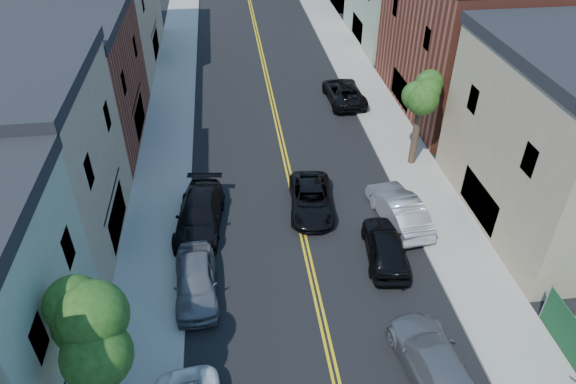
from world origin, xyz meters
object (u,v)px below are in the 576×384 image
object	(u,v)px
silver_car_right	(399,209)
dark_car_right_far	(344,92)
black_car_left	(200,214)
grey_car_right	(434,363)
black_suv_lane	(311,199)
black_car_right	(386,246)
grey_car_left	(196,281)

from	to	relation	value
silver_car_right	dark_car_right_far	size ratio (longest dim) A/B	0.93
black_car_left	silver_car_right	bearing A→B (deg)	1.70
black_car_left	silver_car_right	xyz separation A→B (m)	(10.69, -0.96, 0.03)
grey_car_right	dark_car_right_far	distance (m)	24.54
silver_car_right	grey_car_right	bearing A→B (deg)	73.47
black_suv_lane	grey_car_right	bearing A→B (deg)	-69.29
black_car_right	grey_car_left	bearing A→B (deg)	14.01
black_car_right	dark_car_right_far	distance (m)	17.75
grey_car_left	dark_car_right_far	size ratio (longest dim) A/B	0.86
black_car_right	silver_car_right	world-z (taller)	silver_car_right
dark_car_right_far	black_car_right	bearing A→B (deg)	82.50
grey_car_left	dark_car_right_far	distance (m)	21.83
black_car_left	dark_car_right_far	size ratio (longest dim) A/B	1.03
black_car_left	silver_car_right	world-z (taller)	silver_car_right
black_suv_lane	black_car_right	bearing A→B (deg)	-50.04
grey_car_left	black_car_right	world-z (taller)	grey_car_left
silver_car_right	dark_car_right_far	distance (m)	14.92
silver_car_right	black_car_left	bearing A→B (deg)	-12.69
black_car_left	dark_car_right_far	bearing A→B (deg)	58.87
grey_car_left	black_car_right	bearing A→B (deg)	5.00
black_car_left	grey_car_right	distance (m)	13.96
grey_car_right	dark_car_right_far	xyz separation A→B (m)	(1.70, 24.48, -0.02)
silver_car_right	dark_car_right_far	bearing A→B (deg)	-98.33
black_car_right	silver_car_right	xyz separation A→B (m)	(1.51, 2.75, 0.04)
grey_car_left	silver_car_right	world-z (taller)	silver_car_right
black_car_left	grey_car_right	xyz separation A→B (m)	(9.18, -10.52, -0.03)
grey_car_right	black_car_right	xyz separation A→B (m)	(0.00, 6.81, 0.02)
black_car_left	silver_car_right	size ratio (longest dim) A/B	1.10
grey_car_right	silver_car_right	distance (m)	9.68
black_car_left	black_suv_lane	size ratio (longest dim) A/B	1.12
silver_car_right	black_car_right	bearing A→B (deg)	53.72
grey_car_left	black_car_left	size ratio (longest dim) A/B	0.84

